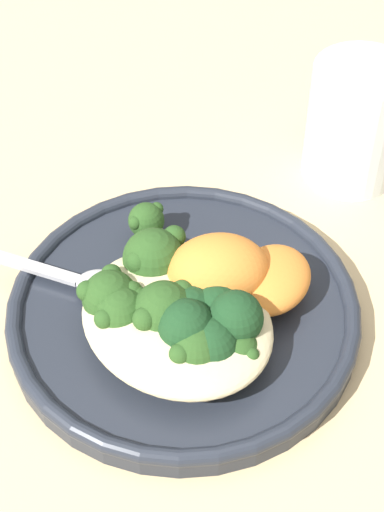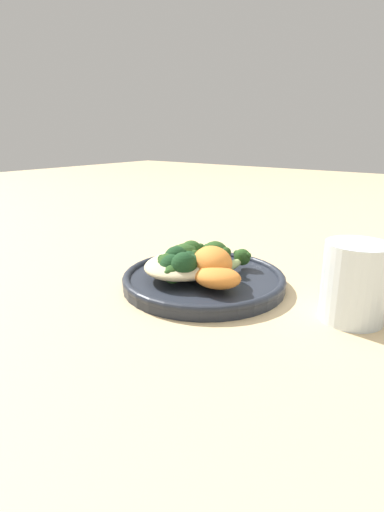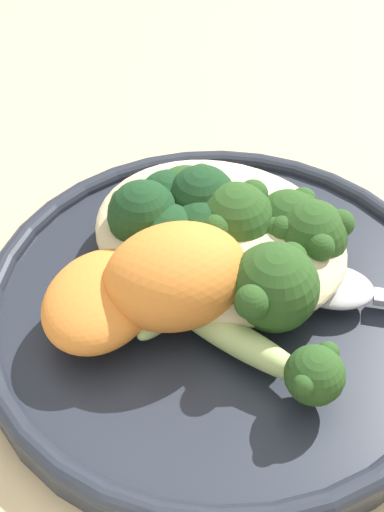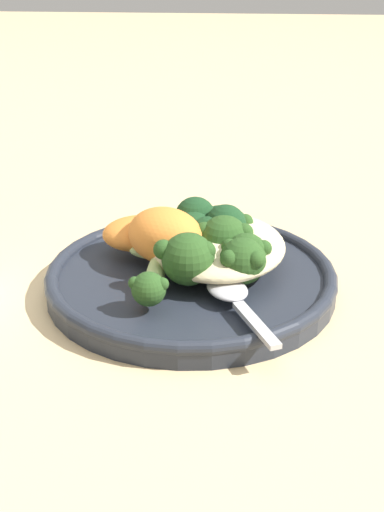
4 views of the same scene
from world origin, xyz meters
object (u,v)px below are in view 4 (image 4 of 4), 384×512
Objects in this scene: spoon at (232,294)px; kale_tuft at (209,227)px; quinoa_mound at (218,245)px; broccoli_stalk_4 at (213,241)px; broccoli_stalk_2 at (230,260)px; broccoli_stalk_6 at (199,230)px; broccoli_stalk_0 at (153,280)px; broccoli_stalk_3 at (231,255)px; broccoli_stalk_1 at (183,258)px; sweet_potato_chunk_0 at (139,233)px; plate at (190,278)px; sweet_potato_chunk_1 at (166,234)px; broccoli_stalk_5 at (219,232)px.

kale_tuft is at bearing 169.46° from spoon.
broccoli_stalk_4 is at bearing -41.77° from quinoa_mound.
broccoli_stalk_2 is 1.12× the size of spoon.
broccoli_stalk_0 is at bearing -161.96° from broccoli_stalk_6.
quinoa_mound is at bearing 46.17° from broccoli_stalk_4.
broccoli_stalk_4 is (-0.02, -0.02, 0.00)m from broccoli_stalk_3.
broccoli_stalk_1 is 1.05× the size of broccoli_stalk_6.
broccoli_stalk_3 reaches higher than quinoa_mound.
quinoa_mound is 0.05m from broccoli_stalk_1.
kale_tuft reaches higher than sweet_potato_chunk_0.
broccoli_stalk_3 is at bearing 78.64° from plate.
broccoli_stalk_3 is 0.09m from sweet_potato_chunk_0.
broccoli_stalk_0 is 0.07m from broccoli_stalk_4.
kale_tuft is at bearing 134.44° from broccoli_stalk_1.
broccoli_stalk_0 is at bearing -77.91° from broccoli_stalk_1.
quinoa_mound is 0.04m from broccoli_stalk_6.
broccoli_stalk_1 is 0.04m from broccoli_stalk_4.
plate is at bearing -175.19° from broccoli_stalk_3.
plate is 0.04m from sweet_potato_chunk_1.
broccoli_stalk_5 is (-0.04, 0.02, 0.03)m from plate.
broccoli_stalk_2 reaches higher than sweet_potato_chunk_0.
quinoa_mound reaches higher than plate.
broccoli_stalk_0 is 0.09m from kale_tuft.
broccoli_stalk_0 is 0.06m from sweet_potato_chunk_1.
plate is 2.08× the size of broccoli_stalk_2.
kale_tuft is (-0.04, 0.01, 0.03)m from plate.
quinoa_mound is 1.15× the size of broccoli_stalk_2.
kale_tuft is at bearing 155.15° from broccoli_stalk_0.
broccoli_stalk_2 is (0.02, 0.03, 0.03)m from plate.
broccoli_stalk_1 is (-0.02, 0.02, 0.01)m from broccoli_stalk_0.
broccoli_stalk_1 is 0.08m from broccoli_stalk_6.
plate is 3.79× the size of sweet_potato_chunk_0.
broccoli_stalk_2 is at bearing -66.37° from broccoli_stalk_4.
quinoa_mound is at bearing 22.64° from kale_tuft.
sweet_potato_chunk_0 is at bearing 172.92° from broccoli_stalk_2.
plate is at bearing 176.95° from broccoli_stalk_2.
broccoli_stalk_0 is 0.06m from spoon.
sweet_potato_chunk_0 is at bearing 158.20° from broccoli_stalk_4.
sweet_potato_chunk_0 is 0.62× the size of spoon.
broccoli_stalk_4 is 0.03m from broccoli_stalk_5.
broccoli_stalk_3 is at bearing 25.60° from kale_tuft.
spoon is (0.05, 0.04, 0.01)m from plate.
sweet_potato_chunk_1 is (-0.02, -0.06, 0.01)m from broccoli_stalk_3.
broccoli_stalk_1 reaches higher than sweet_potato_chunk_0.
broccoli_stalk_4 is 0.04m from broccoli_stalk_6.
sweet_potato_chunk_0 is (-0.04, -0.05, 0.02)m from plate.
spoon is at bearing 14.07° from kale_tuft.
sweet_potato_chunk_0 reaches higher than plate.
broccoli_stalk_2 is 0.06m from kale_tuft.
quinoa_mound is at bearing 166.86° from spoon.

